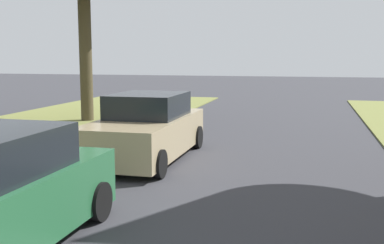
% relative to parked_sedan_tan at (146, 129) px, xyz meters
% --- Properties ---
extents(parked_sedan_tan, '(1.96, 4.41, 1.57)m').
position_rel_parked_sedan_tan_xyz_m(parked_sedan_tan, '(0.00, 0.00, 0.00)').
color(parked_sedan_tan, tan).
rests_on(parked_sedan_tan, ground).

